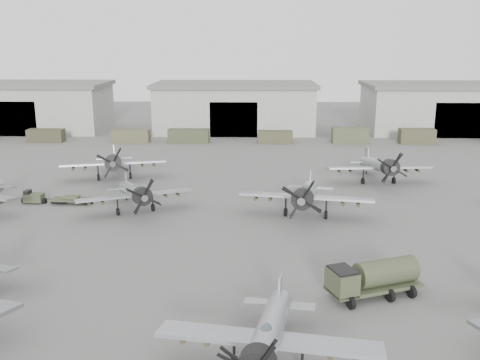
% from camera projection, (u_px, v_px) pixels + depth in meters
% --- Properties ---
extents(ground, '(220.00, 220.00, 0.00)m').
position_uv_depth(ground, '(206.00, 272.00, 38.32)').
color(ground, '#5D5D5A').
rests_on(ground, ground).
extents(hangar_left, '(29.00, 14.80, 8.70)m').
position_uv_depth(hangar_left, '(28.00, 106.00, 98.05)').
color(hangar_left, '#B2B1A6').
rests_on(hangar_left, ground).
extents(hangar_center, '(29.00, 14.80, 8.70)m').
position_uv_depth(hangar_center, '(235.00, 107.00, 97.14)').
color(hangar_center, '#B2B1A6').
rests_on(hangar_center, ground).
extents(hangar_right, '(29.00, 14.80, 8.70)m').
position_uv_depth(hangar_right, '(445.00, 107.00, 96.22)').
color(hangar_right, '#B2B1A6').
rests_on(hangar_right, ground).
extents(support_truck_1, '(5.79, 2.20, 2.08)m').
position_uv_depth(support_truck_1, '(46.00, 136.00, 87.14)').
color(support_truck_1, '#383724').
rests_on(support_truck_1, ground).
extents(support_truck_2, '(5.98, 2.20, 2.06)m').
position_uv_depth(support_truck_2, '(131.00, 136.00, 86.81)').
color(support_truck_2, '#4C4B31').
rests_on(support_truck_2, ground).
extents(support_truck_3, '(6.59, 2.20, 2.18)m').
position_uv_depth(support_truck_3, '(189.00, 136.00, 86.57)').
color(support_truck_3, '#393F29').
rests_on(support_truck_3, ground).
extents(support_truck_4, '(5.54, 2.20, 1.96)m').
position_uv_depth(support_truck_4, '(275.00, 137.00, 86.26)').
color(support_truck_4, '#3F3F29').
rests_on(support_truck_4, ground).
extents(support_truck_5, '(5.68, 2.20, 2.57)m').
position_uv_depth(support_truck_5, '(350.00, 135.00, 85.89)').
color(support_truck_5, '#444B31').
rests_on(support_truck_5, ground).
extents(support_truck_6, '(5.54, 2.20, 2.40)m').
position_uv_depth(support_truck_6, '(417.00, 136.00, 85.66)').
color(support_truck_6, '#40402A').
rests_on(support_truck_6, ground).
extents(aircraft_near_1, '(11.39, 10.25, 4.52)m').
position_uv_depth(aircraft_near_1, '(268.00, 337.00, 26.05)').
color(aircraft_near_1, '#9C9FA5').
rests_on(aircraft_near_1, ground).
extents(aircraft_mid_1, '(10.94, 9.91, 4.47)m').
position_uv_depth(aircraft_mid_1, '(135.00, 193.00, 50.79)').
color(aircraft_mid_1, gray).
rests_on(aircraft_mid_1, ground).
extents(aircraft_mid_2, '(12.60, 11.34, 5.00)m').
position_uv_depth(aircraft_mid_2, '(306.00, 194.00, 49.48)').
color(aircraft_mid_2, '#9FA1A7').
rests_on(aircraft_mid_2, ground).
extents(aircraft_far_0, '(12.39, 11.15, 4.93)m').
position_uv_depth(aircraft_far_0, '(114.00, 161.00, 63.13)').
color(aircraft_far_0, gray).
rests_on(aircraft_far_0, ground).
extents(aircraft_far_1, '(12.07, 10.86, 4.81)m').
position_uv_depth(aircraft_far_1, '(380.00, 165.00, 61.22)').
color(aircraft_far_1, gray).
rests_on(aircraft_far_1, ground).
extents(fuel_tanker, '(6.57, 4.36, 2.41)m').
position_uv_depth(fuel_tanker, '(374.00, 276.00, 34.33)').
color(fuel_tanker, '#3B422B').
rests_on(fuel_tanker, ground).
extents(tug_trailer, '(6.89, 1.63, 1.38)m').
position_uv_depth(tug_trailer, '(48.00, 198.00, 54.27)').
color(tug_trailer, '#383F29').
rests_on(tug_trailer, ground).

